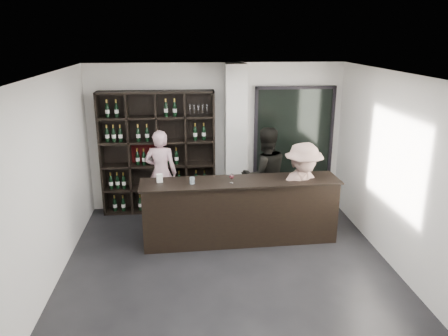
{
  "coord_description": "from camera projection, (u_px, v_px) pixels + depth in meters",
  "views": [
    {
      "loc": [
        -0.59,
        -5.69,
        3.43
      ],
      "look_at": [
        0.01,
        1.1,
        1.32
      ],
      "focal_mm": 35.0,
      "sensor_mm": 36.0,
      "label": 1
    }
  ],
  "objects": [
    {
      "name": "taster_black",
      "position": [
        265.0,
        176.0,
        8.04
      ],
      "size": [
        1.0,
        0.84,
        1.83
      ],
      "primitive_type": "imported",
      "rotation": [
        0.0,
        0.0,
        3.32
      ],
      "color": "black",
      "rests_on": "floor"
    },
    {
      "name": "wine_glass",
      "position": [
        232.0,
        178.0,
        7.08
      ],
      "size": [
        0.09,
        0.09,
        0.18
      ],
      "primitive_type": null,
      "rotation": [
        0.0,
        0.0,
        0.27
      ],
      "color": "white",
      "rests_on": "tasting_counter"
    },
    {
      "name": "structural_column",
      "position": [
        235.0,
        140.0,
        8.43
      ],
      "size": [
        0.4,
        0.4,
        2.9
      ],
      "primitive_type": "cube",
      "color": "silver",
      "rests_on": "floor"
    },
    {
      "name": "napkin_stack",
      "position": [
        300.0,
        178.0,
        7.32
      ],
      "size": [
        0.12,
        0.12,
        0.02
      ],
      "primitive_type": "cube",
      "rotation": [
        0.0,
        0.0,
        0.15
      ],
      "color": "white",
      "rests_on": "tasting_counter"
    },
    {
      "name": "glass_panel",
      "position": [
        294.0,
        139.0,
        8.75
      ],
      "size": [
        1.6,
        0.08,
        2.1
      ],
      "color": "black",
      "rests_on": "floor"
    },
    {
      "name": "taster_pink",
      "position": [
        161.0,
        173.0,
        8.42
      ],
      "size": [
        0.67,
        0.48,
        1.69
      ],
      "primitive_type": "imported",
      "rotation": [
        0.0,
        0.0,
        3.01
      ],
      "color": "#EDB8C6",
      "rests_on": "floor"
    },
    {
      "name": "wine_shelf",
      "position": [
        158.0,
        153.0,
        8.47
      ],
      "size": [
        2.2,
        0.35,
        2.4
      ],
      "primitive_type": null,
      "color": "black",
      "rests_on": "floor"
    },
    {
      "name": "tasting_counter",
      "position": [
        240.0,
        211.0,
        7.38
      ],
      "size": [
        3.32,
        0.69,
        1.09
      ],
      "rotation": [
        0.0,
        0.0,
        0.04
      ],
      "color": "black",
      "rests_on": "floor"
    },
    {
      "name": "spit_cup",
      "position": [
        192.0,
        181.0,
        7.06
      ],
      "size": [
        0.1,
        0.1,
        0.11
      ],
      "primitive_type": "cylinder",
      "rotation": [
        0.0,
        0.0,
        -0.31
      ],
      "color": "silver",
      "rests_on": "tasting_counter"
    },
    {
      "name": "card_stand",
      "position": [
        160.0,
        178.0,
        7.12
      ],
      "size": [
        0.1,
        0.06,
        0.14
      ],
      "primitive_type": "cube",
      "rotation": [
        0.0,
        0.0,
        0.18
      ],
      "color": "white",
      "rests_on": "tasting_counter"
    },
    {
      "name": "customer",
      "position": [
        302.0,
        193.0,
        7.33
      ],
      "size": [
        1.25,
        0.94,
        1.72
      ],
      "primitive_type": "imported",
      "rotation": [
        0.0,
        0.0,
        0.29
      ],
      "color": "gray",
      "rests_on": "floor"
    },
    {
      "name": "floor",
      "position": [
        230.0,
        275.0,
        6.48
      ],
      "size": [
        5.0,
        5.5,
        0.01
      ],
      "primitive_type": "cube",
      "color": "black",
      "rests_on": "ground"
    }
  ]
}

